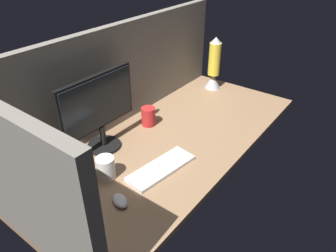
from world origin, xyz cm
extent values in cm
cube|color=#8C6B4C|center=(0.00, 0.00, -1.50)|extent=(180.00, 80.00, 3.00)
cube|color=slate|center=(0.00, 37.50, 29.66)|extent=(180.00, 5.00, 59.33)
cube|color=slate|center=(-87.50, 0.00, 29.66)|extent=(5.00, 80.00, 59.33)
cylinder|color=black|center=(-28.88, 24.50, 0.90)|extent=(18.00, 18.00, 1.80)
cylinder|color=black|center=(-28.88, 24.50, 7.30)|extent=(3.20, 3.20, 11.00)
cube|color=black|center=(-28.88, 25.50, 27.45)|extent=(47.51, 2.40, 29.29)
cube|color=black|center=(-28.88, 24.10, 27.45)|extent=(45.11, 0.60, 26.89)
cube|color=silver|center=(-25.56, -12.93, 1.00)|extent=(38.43, 17.94, 2.00)
ellipsoid|color=silver|center=(-54.60, -12.76, 1.70)|extent=(8.68, 10.97, 3.40)
cylinder|color=white|center=(-45.73, 4.81, 5.64)|extent=(8.90, 8.90, 11.29)
cylinder|color=red|center=(4.10, 20.08, 5.75)|extent=(8.57, 8.57, 11.49)
cone|color=#A5A5AD|center=(74.78, 16.10, 5.38)|extent=(11.84, 11.84, 10.77)
cylinder|color=gold|center=(74.78, 16.10, 22.61)|extent=(8.61, 8.61, 23.68)
cone|color=#A5A5AD|center=(74.78, 16.10, 36.60)|extent=(7.75, 7.75, 4.31)
camera|label=1|loc=(-122.13, -90.04, 102.19)|focal=33.91mm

